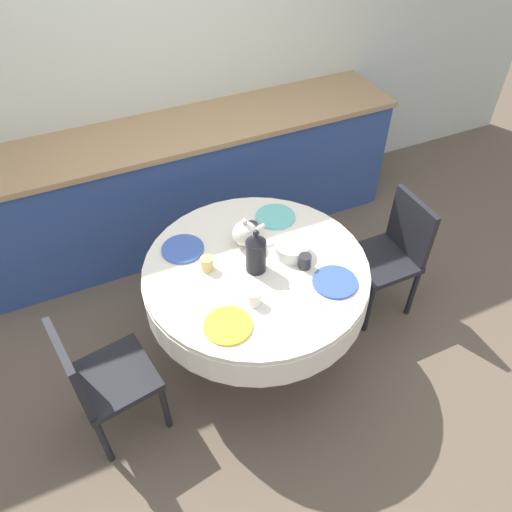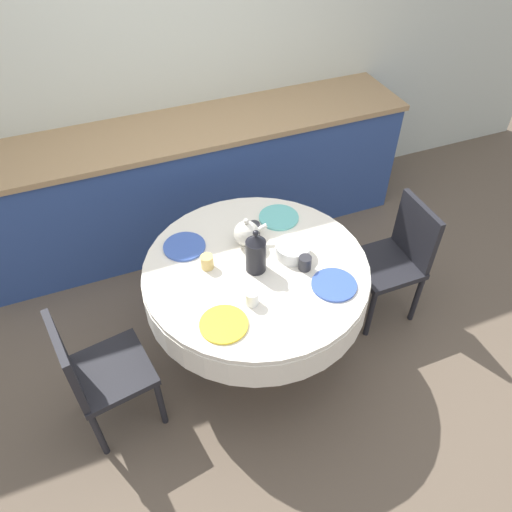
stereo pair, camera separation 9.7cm
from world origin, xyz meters
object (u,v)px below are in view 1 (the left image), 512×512
Objects in this scene: chair_left at (392,251)px; coffee_carafe at (256,253)px; teapot at (245,234)px; chair_right at (99,378)px.

coffee_carafe is at bearing 90.99° from chair_left.
teapot reaches higher than chair_left.
chair_left is at bearing 1.02° from coffee_carafe.
teapot is (0.03, 0.21, -0.04)m from coffee_carafe.
coffee_carafe is at bearing 89.08° from chair_right.
teapot reaches higher than chair_right.
chair_right is 4.26× the size of teapot.
chair_left is 3.07× the size of coffee_carafe.
chair_left is at bearing 85.28° from chair_right.
teapot is at bearing 78.79° from chair_left.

